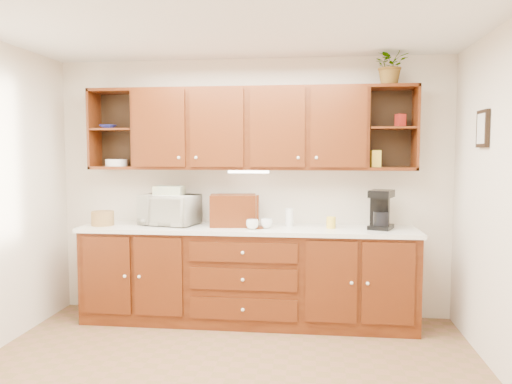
% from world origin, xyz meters
% --- Properties ---
extents(ceiling, '(4.00, 4.00, 0.00)m').
position_xyz_m(ceiling, '(0.00, 0.00, 2.60)').
color(ceiling, white).
rests_on(ceiling, back_wall).
extents(back_wall, '(4.00, 0.00, 4.00)m').
position_xyz_m(back_wall, '(0.00, 1.75, 1.30)').
color(back_wall, beige).
rests_on(back_wall, floor).
extents(base_cabinets, '(3.20, 0.60, 0.90)m').
position_xyz_m(base_cabinets, '(0.00, 1.45, 0.45)').
color(base_cabinets, '#3A1406').
rests_on(base_cabinets, floor).
extents(countertop, '(3.24, 0.64, 0.04)m').
position_xyz_m(countertop, '(0.00, 1.44, 0.92)').
color(countertop, white).
rests_on(countertop, base_cabinets).
extents(upper_cabinets, '(3.20, 0.33, 0.80)m').
position_xyz_m(upper_cabinets, '(0.01, 1.59, 1.89)').
color(upper_cabinets, '#3A1406').
rests_on(upper_cabinets, back_wall).
extents(undercabinet_light, '(0.40, 0.05, 0.02)m').
position_xyz_m(undercabinet_light, '(0.00, 1.53, 1.47)').
color(undercabinet_light, white).
rests_on(undercabinet_light, upper_cabinets).
extents(framed_picture, '(0.03, 0.24, 0.30)m').
position_xyz_m(framed_picture, '(1.98, 0.90, 1.85)').
color(framed_picture, black).
rests_on(framed_picture, right_wall).
extents(wicker_basket, '(0.23, 0.23, 0.14)m').
position_xyz_m(wicker_basket, '(-1.43, 1.37, 1.01)').
color(wicker_basket, olive).
rests_on(wicker_basket, countertop).
extents(microwave, '(0.61, 0.48, 0.30)m').
position_xyz_m(microwave, '(-0.79, 1.50, 1.09)').
color(microwave, beige).
rests_on(microwave, countertop).
extents(towel_stack, '(0.28, 0.21, 0.08)m').
position_xyz_m(towel_stack, '(-0.79, 1.50, 1.28)').
color(towel_stack, '#E9D16E').
rests_on(towel_stack, microwave).
extents(wine_bottle, '(0.08, 0.08, 0.28)m').
position_xyz_m(wine_bottle, '(-0.76, 1.55, 1.08)').
color(wine_bottle, black).
rests_on(wine_bottle, countertop).
extents(woven_tray, '(0.32, 0.16, 0.31)m').
position_xyz_m(woven_tray, '(-0.86, 1.66, 0.95)').
color(woven_tray, olive).
rests_on(woven_tray, countertop).
extents(bread_box, '(0.47, 0.33, 0.31)m').
position_xyz_m(bread_box, '(-0.14, 1.48, 1.09)').
color(bread_box, '#3A1406').
rests_on(bread_box, countertop).
extents(mug_tree, '(0.25, 0.27, 0.32)m').
position_xyz_m(mug_tree, '(0.11, 1.37, 0.99)').
color(mug_tree, '#3A1406').
rests_on(mug_tree, countertop).
extents(canister_red, '(0.13, 0.13, 0.14)m').
position_xyz_m(canister_red, '(1.26, 1.50, 1.01)').
color(canister_red, maroon).
rests_on(canister_red, countertop).
extents(canister_white, '(0.10, 0.10, 0.17)m').
position_xyz_m(canister_white, '(0.40, 1.54, 1.03)').
color(canister_white, white).
rests_on(canister_white, countertop).
extents(canister_yellow, '(0.10, 0.10, 0.11)m').
position_xyz_m(canister_yellow, '(0.80, 1.45, 0.99)').
color(canister_yellow, yellow).
rests_on(canister_yellow, countertop).
extents(coffee_maker, '(0.28, 0.31, 0.37)m').
position_xyz_m(coffee_maker, '(1.27, 1.48, 1.12)').
color(coffee_maker, black).
rests_on(coffee_maker, countertop).
extents(bowl_stack, '(0.17, 0.17, 0.04)m').
position_xyz_m(bowl_stack, '(-1.44, 1.58, 1.92)').
color(bowl_stack, navy).
rests_on(bowl_stack, upper_cabinets).
extents(plate_stack, '(0.29, 0.29, 0.07)m').
position_xyz_m(plate_stack, '(-1.36, 1.57, 1.56)').
color(plate_stack, white).
rests_on(plate_stack, upper_cabinets).
extents(pantry_box_yellow, '(0.10, 0.09, 0.16)m').
position_xyz_m(pantry_box_yellow, '(1.22, 1.56, 1.60)').
color(pantry_box_yellow, yellow).
rests_on(pantry_box_yellow, upper_cabinets).
extents(pantry_box_red, '(0.10, 0.10, 0.12)m').
position_xyz_m(pantry_box_red, '(1.45, 1.58, 1.96)').
color(pantry_box_red, maroon).
rests_on(pantry_box_red, upper_cabinets).
extents(potted_plant, '(0.41, 0.39, 0.36)m').
position_xyz_m(potted_plant, '(1.34, 1.54, 2.47)').
color(potted_plant, '#999999').
rests_on(potted_plant, upper_cabinets).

